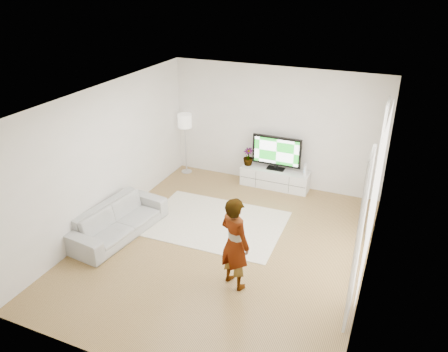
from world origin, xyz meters
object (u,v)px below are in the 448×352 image
at_px(media_console, 275,178).
at_px(rug, 215,223).
at_px(television, 277,152).
at_px(player, 235,243).
at_px(floor_lamp, 185,123).
at_px(sofa, 118,220).

distance_m(media_console, rug, 2.17).
distance_m(television, player, 3.74).
relative_size(television, floor_lamp, 0.76).
height_order(media_console, television, television).
xyz_separation_m(television, floor_lamp, (-2.32, -0.09, 0.41)).
distance_m(television, rug, 2.36).
height_order(rug, floor_lamp, floor_lamp).
bearing_deg(rug, floor_lamp, 130.21).
bearing_deg(media_console, player, -82.97).
distance_m(rug, sofa, 1.92).
bearing_deg(floor_lamp, rug, -49.79).
relative_size(media_console, rug, 0.59).
height_order(television, sofa, television).
bearing_deg(player, rug, -31.23).
bearing_deg(player, television, -58.03).
relative_size(player, floor_lamp, 1.04).
height_order(player, sofa, player).
bearing_deg(sofa, television, -27.59).
distance_m(player, floor_lamp, 4.59).
bearing_deg(television, sofa, -124.19).
height_order(media_console, sofa, sofa).
bearing_deg(media_console, rug, -106.87).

